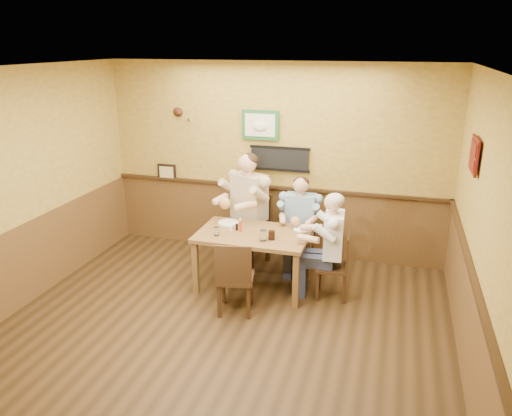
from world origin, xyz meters
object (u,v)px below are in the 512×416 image
(diner_white_elder, at_px, (333,252))
(hot_sauce_bottle, at_px, (240,226))
(cola_tumbler, at_px, (272,235))
(chair_back_left, at_px, (249,229))
(pepper_shaker, at_px, (237,227))
(chair_back_right, at_px, (300,240))
(water_glass_left, at_px, (216,231))
(diner_tan_shirt, at_px, (249,215))
(chair_right_end, at_px, (332,265))
(diner_blue_polo, at_px, (300,228))
(salt_shaker, at_px, (231,229))
(chair_near_side, at_px, (235,276))
(water_glass_mid, at_px, (263,235))
(dining_table, at_px, (253,239))

(diner_white_elder, bearing_deg, hot_sauce_bottle, -93.70)
(cola_tumbler, bearing_deg, chair_back_left, 122.11)
(chair_back_left, distance_m, pepper_shaker, 0.76)
(chair_back_right, xyz_separation_m, water_glass_left, (-0.88, -0.93, 0.38))
(diner_tan_shirt, height_order, hot_sauce_bottle, diner_tan_shirt)
(chair_right_end, distance_m, diner_blue_polo, 0.92)
(chair_back_right, relative_size, salt_shaker, 10.40)
(chair_near_side, height_order, cola_tumbler, chair_near_side)
(chair_right_end, distance_m, chair_near_side, 1.23)
(chair_right_end, xyz_separation_m, cola_tumbler, (-0.73, -0.16, 0.38))
(chair_back_left, xyz_separation_m, cola_tumbler, (0.55, -0.88, 0.30))
(cola_tumbler, bearing_deg, diner_white_elder, 12.54)
(chair_back_right, xyz_separation_m, water_glass_mid, (-0.27, -0.94, 0.40))
(diner_tan_shirt, relative_size, diner_blue_polo, 1.21)
(diner_tan_shirt, distance_m, salt_shaker, 0.79)
(chair_back_left, bearing_deg, diner_blue_polo, 23.83)
(chair_right_end, xyz_separation_m, diner_tan_shirt, (-1.28, 0.71, 0.30))
(water_glass_mid, height_order, cola_tumbler, water_glass_mid)
(chair_right_end, xyz_separation_m, chair_near_side, (-1.04, -0.67, 0.03))
(diner_blue_polo, relative_size, hot_sauce_bottle, 7.49)
(hot_sauce_bottle, distance_m, pepper_shaker, 0.07)
(dining_table, distance_m, diner_blue_polo, 0.86)
(chair_right_end, relative_size, diner_white_elder, 0.70)
(diner_blue_polo, relative_size, cola_tumbler, 11.04)
(chair_right_end, bearing_deg, pepper_shaker, -95.13)
(salt_shaker, bearing_deg, chair_back_left, 89.30)
(hot_sauce_bottle, xyz_separation_m, pepper_shaker, (-0.06, 0.03, -0.04))
(chair_back_left, height_order, water_glass_mid, chair_back_left)
(water_glass_mid, bearing_deg, diner_white_elder, 15.44)
(hot_sauce_bottle, relative_size, pepper_shaker, 1.89)
(diner_blue_polo, bearing_deg, diner_tan_shirt, 177.99)
(water_glass_mid, relative_size, pepper_shaker, 1.57)
(chair_back_right, xyz_separation_m, pepper_shaker, (-0.69, -0.69, 0.37))
(diner_tan_shirt, relative_size, hot_sauce_bottle, 9.03)
(chair_back_right, xyz_separation_m, hot_sauce_bottle, (-0.63, -0.73, 0.41))
(diner_white_elder, xyz_separation_m, salt_shaker, (-1.29, -0.07, 0.18))
(water_glass_mid, bearing_deg, hot_sauce_bottle, 149.20)
(chair_near_side, xyz_separation_m, cola_tumbler, (0.30, 0.51, 0.35))
(water_glass_mid, xyz_separation_m, salt_shaker, (-0.47, 0.16, -0.03))
(diner_tan_shirt, bearing_deg, dining_table, -45.33)
(chair_back_left, bearing_deg, dining_table, -45.33)
(chair_near_side, relative_size, hot_sauce_bottle, 5.71)
(chair_back_right, distance_m, cola_tumbler, 0.97)
(dining_table, distance_m, water_glass_mid, 0.33)
(chair_back_left, xyz_separation_m, chair_right_end, (1.28, -0.71, -0.08))
(diner_blue_polo, distance_m, pepper_shaker, 1.00)
(chair_right_end, height_order, diner_blue_polo, diner_blue_polo)
(chair_back_left, relative_size, cola_tumbler, 9.32)
(chair_back_left, bearing_deg, water_glass_left, -74.78)
(dining_table, distance_m, cola_tumbler, 0.35)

